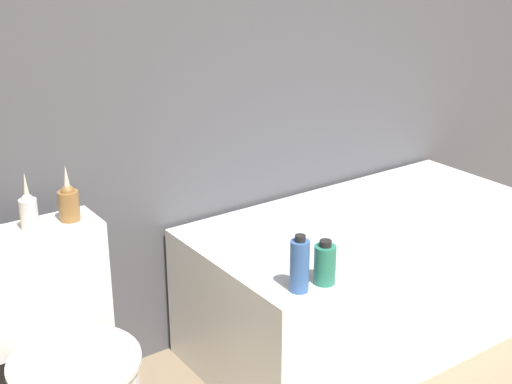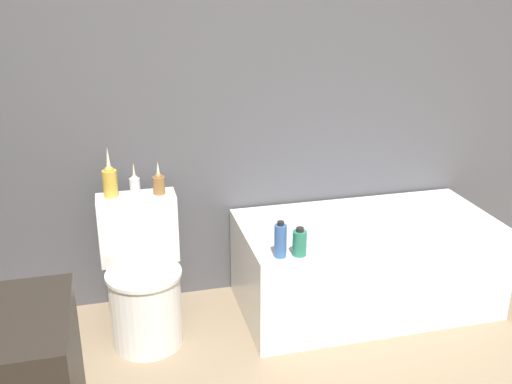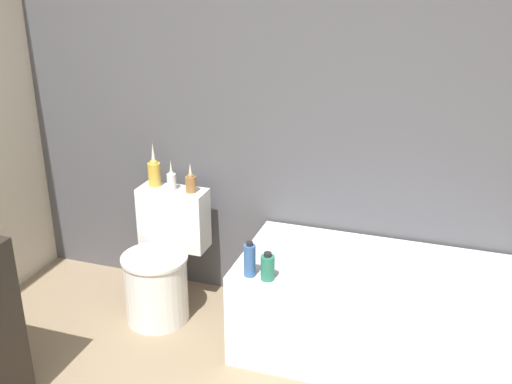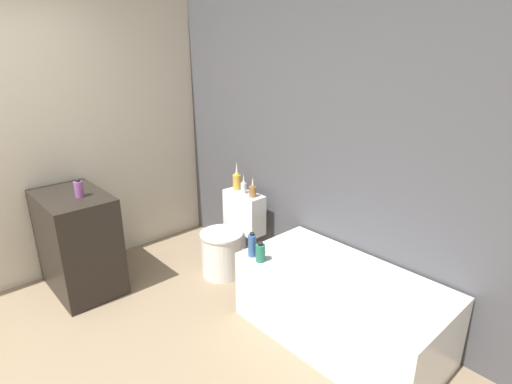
{
  "view_description": "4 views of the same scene",
  "coord_description": "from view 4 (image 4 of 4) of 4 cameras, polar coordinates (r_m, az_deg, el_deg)",
  "views": [
    {
      "loc": [
        -1.07,
        0.08,
        1.65
      ],
      "look_at": [
        0.13,
        1.77,
        0.86
      ],
      "focal_mm": 50.0,
      "sensor_mm": 36.0,
      "label": 1
    },
    {
      "loc": [
        -0.57,
        -0.95,
        1.92
      ],
      "look_at": [
        0.13,
        1.83,
        0.83
      ],
      "focal_mm": 42.0,
      "sensor_mm": 36.0,
      "label": 2
    },
    {
      "loc": [
        1.1,
        -0.91,
        2.09
      ],
      "look_at": [
        0.18,
        1.82,
        0.94
      ],
      "focal_mm": 42.0,
      "sensor_mm": 36.0,
      "label": 3
    },
    {
      "loc": [
        2.21,
        -0.14,
        2.01
      ],
      "look_at": [
        -0.01,
        1.89,
        0.94
      ],
      "focal_mm": 28.0,
      "sensor_mm": 36.0,
      "label": 4
    }
  ],
  "objects": [
    {
      "name": "vanity_counter",
      "position": [
        3.82,
        -24.03,
        -6.56
      ],
      "size": [
        0.77,
        0.5,
        0.88
      ],
      "color": "black",
      "rests_on": "ground"
    },
    {
      "name": "vase_gold",
      "position": [
        3.82,
        -2.75,
        1.72
      ],
      "size": [
        0.08,
        0.08,
        0.28
      ],
      "color": "gold",
      "rests_on": "toilet"
    },
    {
      "name": "wall_back_tiled",
      "position": [
        3.42,
        6.16,
        7.45
      ],
      "size": [
        6.4,
        0.06,
        2.6
      ],
      "color": "#4C4C51",
      "rests_on": "ground_plane"
    },
    {
      "name": "vase_silver",
      "position": [
        3.72,
        -1.78,
        0.76
      ],
      "size": [
        0.06,
        0.06,
        0.19
      ],
      "color": "silver",
      "rests_on": "toilet"
    },
    {
      "name": "wall_left_painted",
      "position": [
        3.96,
        -28.08,
        6.93
      ],
      "size": [
        0.06,
        6.4,
        2.6
      ],
      "color": "beige",
      "rests_on": "ground_plane"
    },
    {
      "name": "shampoo_bottle_short",
      "position": [
        2.96,
        0.63,
        -8.66
      ],
      "size": [
        0.07,
        0.07,
        0.15
      ],
      "color": "#267259",
      "rests_on": "bathtub"
    },
    {
      "name": "toilet",
      "position": [
        3.8,
        -3.85,
        -6.82
      ],
      "size": [
        0.43,
        0.57,
        0.75
      ],
      "color": "white",
      "rests_on": "ground"
    },
    {
      "name": "vase_bronze",
      "position": [
        3.63,
        -0.48,
        0.27
      ],
      "size": [
        0.07,
        0.07,
        0.19
      ],
      "color": "olive",
      "rests_on": "toilet"
    },
    {
      "name": "soap_bottle_glass",
      "position": [
        3.56,
        -23.98,
        0.43
      ],
      "size": [
        0.07,
        0.07,
        0.15
      ],
      "color": "#8C4C8C",
      "rests_on": "vanity_counter"
    },
    {
      "name": "shampoo_bottle_tall",
      "position": [
        3.02,
        -0.55,
        -7.62
      ],
      "size": [
        0.06,
        0.06,
        0.19
      ],
      "color": "#335999",
      "rests_on": "bathtub"
    },
    {
      "name": "bathtub",
      "position": [
        3.05,
        11.93,
        -15.61
      ],
      "size": [
        1.47,
        0.74,
        0.54
      ],
      "color": "white",
      "rests_on": "ground"
    }
  ]
}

